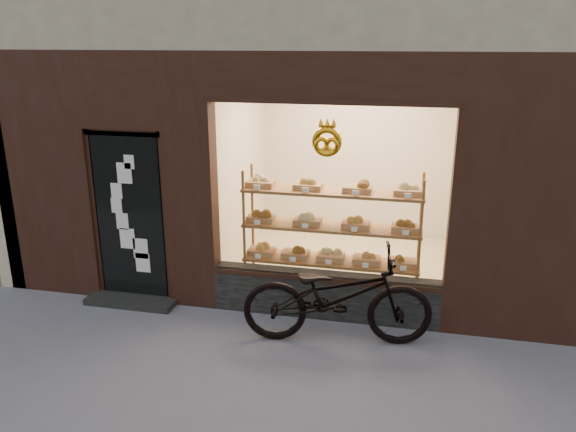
# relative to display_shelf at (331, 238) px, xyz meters

# --- Properties ---
(ground) EXTENTS (90.00, 90.00, 0.00)m
(ground) POSITION_rel_display_shelf_xyz_m (-0.45, -2.55, -0.85)
(ground) COLOR #585664
(display_shelf) EXTENTS (2.20, 0.45, 1.70)m
(display_shelf) POSITION_rel_display_shelf_xyz_m (0.00, 0.00, 0.00)
(display_shelf) COLOR brown
(display_shelf) RESTS_ON ground
(bicycle) EXTENTS (2.15, 1.02, 1.08)m
(bicycle) POSITION_rel_display_shelf_xyz_m (0.22, -0.99, -0.31)
(bicycle) COLOR black
(bicycle) RESTS_ON ground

